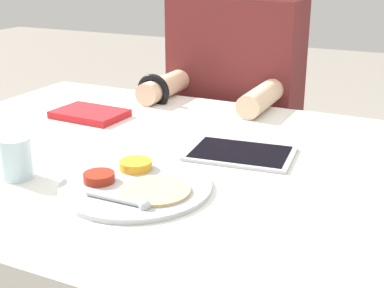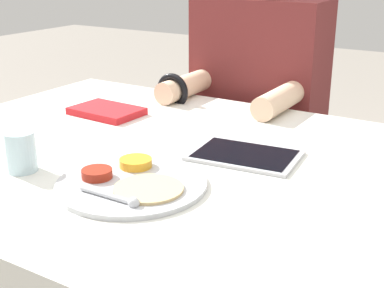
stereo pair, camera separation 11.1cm
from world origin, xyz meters
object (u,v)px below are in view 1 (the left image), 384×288
person_diner (233,135)px  drinking_glass (16,158)px  thali_tray (135,185)px  red_notebook (90,114)px  tablet_device (240,153)px

person_diner → drinking_glass: person_diner is taller
thali_tray → red_notebook: (-0.37, 0.36, 0.00)m
red_notebook → tablet_device: bearing=-11.3°
red_notebook → tablet_device: 0.50m
thali_tray → tablet_device: size_ratio=1.18×
red_notebook → tablet_device: red_notebook is taller
thali_tray → person_diner: bearing=98.1°
person_diner → thali_tray: bearing=-81.9°
person_diner → drinking_glass: (-0.12, -0.90, 0.21)m
tablet_device → person_diner: 0.65m
drinking_glass → thali_tray: bearing=13.2°
thali_tray → person_diner: 0.87m
red_notebook → person_diner: bearing=63.3°
red_notebook → person_diner: size_ratio=0.16×
thali_tray → tablet_device: thali_tray is taller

